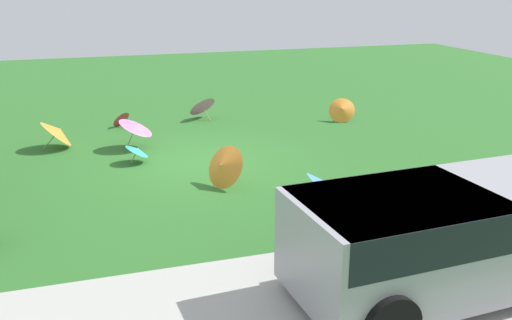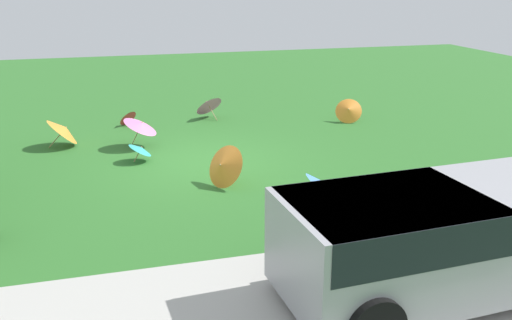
# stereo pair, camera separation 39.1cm
# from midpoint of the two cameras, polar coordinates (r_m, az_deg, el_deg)

# --- Properties ---
(ground) EXTENTS (40.00, 40.00, 0.00)m
(ground) POSITION_cam_midpoint_polar(r_m,az_deg,el_deg) (13.86, -6.23, -0.25)
(ground) COLOR #2D6B28
(road_strip) EXTENTS (40.00, 3.70, 0.01)m
(road_strip) POSITION_cam_midpoint_polar(r_m,az_deg,el_deg) (7.89, 4.13, -15.15)
(road_strip) COLOR #B2AFA8
(road_strip) RESTS_ON ground
(van_dark) EXTENTS (4.71, 2.36, 1.53)m
(van_dark) POSITION_cam_midpoint_polar(r_m,az_deg,el_deg) (8.35, 16.82, -6.88)
(van_dark) COLOR #99999E
(van_dark) RESTS_ON ground
(parasol_orange_0) EXTENTS (0.98, 1.12, 0.92)m
(parasol_orange_0) POSITION_cam_midpoint_polar(r_m,az_deg,el_deg) (12.12, -4.24, -0.61)
(parasol_orange_0) COLOR tan
(parasol_orange_0) RESTS_ON ground
(parasol_red_0) EXTENTS (0.72, 0.70, 0.52)m
(parasol_red_0) POSITION_cam_midpoint_polar(r_m,az_deg,el_deg) (17.52, -14.02, 4.07)
(parasol_red_0) COLOR tan
(parasol_red_0) RESTS_ON ground
(parasol_orange_1) EXTENTS (0.98, 0.92, 0.76)m
(parasol_orange_1) POSITION_cam_midpoint_polar(r_m,az_deg,el_deg) (17.74, 7.92, 5.01)
(parasol_orange_1) COLOR tan
(parasol_orange_1) RESTS_ON ground
(parasol_blue_0) EXTENTS (0.74, 0.82, 0.63)m
(parasol_blue_0) POSITION_cam_midpoint_polar(r_m,az_deg,el_deg) (11.52, 5.61, -2.30)
(parasol_blue_0) COLOR tan
(parasol_blue_0) RESTS_ON ground
(parasol_orange_2) EXTENTS (0.91, 1.04, 0.84)m
(parasol_orange_2) POSITION_cam_midpoint_polar(r_m,az_deg,el_deg) (15.72, -19.79, 2.69)
(parasol_orange_2) COLOR tan
(parasol_orange_2) RESTS_ON ground
(parasol_teal_0) EXTENTS (0.57, 0.60, 0.51)m
(parasol_teal_0) POSITION_cam_midpoint_polar(r_m,az_deg,el_deg) (14.00, -12.50, 0.97)
(parasol_teal_0) COLOR tan
(parasol_teal_0) RESTS_ON ground
(parasol_pink_0) EXTENTS (1.12, 1.15, 0.87)m
(parasol_pink_0) POSITION_cam_midpoint_polar(r_m,az_deg,el_deg) (15.11, -12.55, 3.35)
(parasol_pink_0) COLOR tan
(parasol_pink_0) RESTS_ON ground
(parasol_pink_1) EXTENTS (1.11, 1.06, 0.83)m
(parasol_pink_1) POSITION_cam_midpoint_polar(r_m,az_deg,el_deg) (18.03, -6.13, 5.53)
(parasol_pink_1) COLOR tan
(parasol_pink_1) RESTS_ON ground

